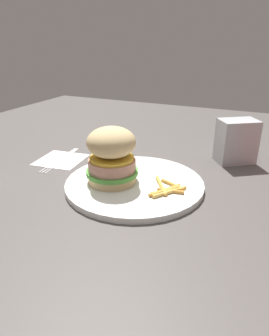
{
  "coord_description": "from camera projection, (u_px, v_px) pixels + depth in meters",
  "views": [
    {
      "loc": [
        0.22,
        -0.55,
        0.29
      ],
      "look_at": [
        -0.02,
        -0.03,
        0.04
      ],
      "focal_mm": 32.65,
      "sensor_mm": 36.0,
      "label": 1
    }
  ],
  "objects": [
    {
      "name": "fork",
      "position": [
        61.0,
        159.0,
        0.78
      ],
      "size": [
        0.04,
        0.17,
        0.0
      ],
      "color": "silver",
      "rests_on": "napkin"
    },
    {
      "name": "fries_pile",
      "position": [
        167.0,
        189.0,
        0.6
      ],
      "size": [
        0.07,
        0.09,
        0.01
      ],
      "color": "gold",
      "rests_on": "plate"
    },
    {
      "name": "ground_plane",
      "position": [
        146.0,
        183.0,
        0.66
      ],
      "size": [
        1.6,
        1.6,
        0.0
      ],
      "primitive_type": "plane",
      "color": "#47423F"
    },
    {
      "name": "napkin_dispenser",
      "position": [
        236.0,
        141.0,
        0.75
      ],
      "size": [
        0.11,
        0.1,
        0.11
      ],
      "primitive_type": "cube",
      "rotation": [
        0.0,
        0.0,
        3.74
      ],
      "color": "#B7BABF",
      "rests_on": "ground_plane"
    },
    {
      "name": "plate",
      "position": [
        134.0,
        184.0,
        0.64
      ],
      "size": [
        0.29,
        0.29,
        0.01
      ],
      "primitive_type": "cylinder",
      "color": "white",
      "rests_on": "ground_plane"
    },
    {
      "name": "sandwich",
      "position": [
        112.0,
        155.0,
        0.62
      ],
      "size": [
        0.11,
        0.11,
        0.12
      ],
      "color": "tan",
      "rests_on": "plate"
    },
    {
      "name": "napkin",
      "position": [
        61.0,
        159.0,
        0.78
      ],
      "size": [
        0.12,
        0.12,
        0.0
      ],
      "primitive_type": "cube",
      "rotation": [
        0.0,
        0.0,
        0.11
      ],
      "color": "white",
      "rests_on": "ground_plane"
    }
  ]
}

